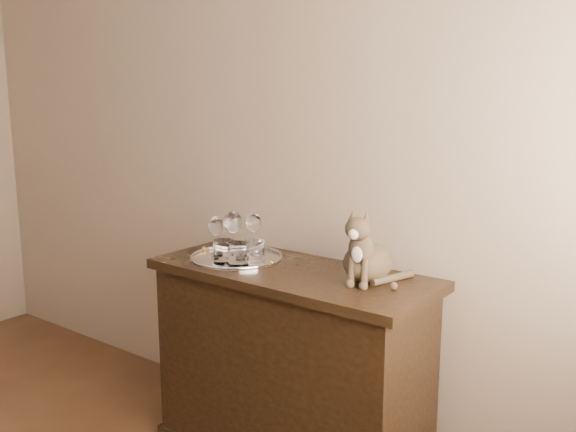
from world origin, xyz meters
name	(u,v)px	position (x,y,z in m)	size (l,w,h in m)	color
wall_back	(231,136)	(0.00, 2.25, 1.35)	(4.00, 0.10, 2.70)	#BCA58D
sideboard	(291,366)	(0.60, 1.94, 0.42)	(1.20, 0.50, 0.85)	black
tray	(237,259)	(0.32, 1.92, 0.85)	(0.40, 0.40, 0.01)	white
wine_glass_a	(231,233)	(0.24, 1.97, 0.95)	(0.07, 0.07, 0.18)	silver
wine_glass_b	(254,233)	(0.32, 2.04, 0.95)	(0.07, 0.07, 0.18)	white
wine_glass_c	(216,236)	(0.23, 1.89, 0.95)	(0.07, 0.07, 0.18)	silver
wine_glass_d	(233,234)	(0.30, 1.92, 0.96)	(0.08, 0.08, 0.20)	silver
tumbler_a	(238,254)	(0.41, 1.83, 0.91)	(0.09, 0.09, 0.10)	white
tumbler_b	(224,252)	(0.33, 1.83, 0.91)	(0.09, 0.09, 0.10)	silver
tumbler_c	(255,251)	(0.42, 1.92, 0.91)	(0.08, 0.08, 0.09)	silver
cat	(368,244)	(0.92, 2.00, 0.99)	(0.29, 0.27, 0.29)	#4E402E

